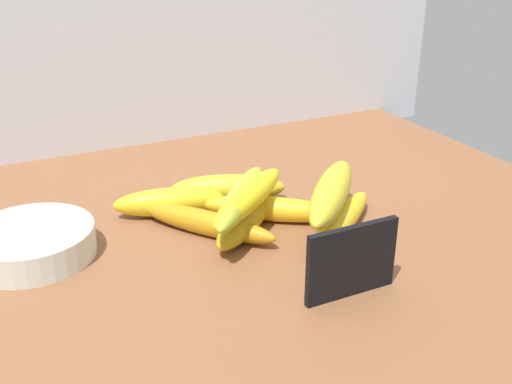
{
  "coord_description": "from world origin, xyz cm",
  "views": [
    {
      "loc": [
        -25.52,
        -65.27,
        40.15
      ],
      "look_at": [
        5.83,
        -0.72,
        8.0
      ],
      "focal_mm": 41.92,
      "sensor_mm": 36.0,
      "label": 1
    }
  ],
  "objects_px": {
    "banana_0": "(341,222)",
    "banana_2": "(228,188)",
    "fruit_bowl": "(32,243)",
    "banana_4": "(245,220)",
    "banana_5": "(269,208)",
    "banana_6": "(331,192)",
    "banana_8": "(249,197)",
    "banana_3": "(169,202)",
    "banana_7": "(241,197)",
    "chalkboard_sign": "(351,264)",
    "banana_1": "(206,223)"
  },
  "relations": [
    {
      "from": "chalkboard_sign",
      "to": "banana_5",
      "type": "bearing_deg",
      "value": 88.93
    },
    {
      "from": "banana_2",
      "to": "banana_5",
      "type": "xyz_separation_m",
      "value": [
        0.03,
        -0.08,
        -0.0
      ]
    },
    {
      "from": "banana_7",
      "to": "fruit_bowl",
      "type": "bearing_deg",
      "value": 166.13
    },
    {
      "from": "banana_2",
      "to": "banana_4",
      "type": "relative_size",
      "value": 1.06
    },
    {
      "from": "banana_3",
      "to": "banana_5",
      "type": "height_order",
      "value": "banana_3"
    },
    {
      "from": "chalkboard_sign",
      "to": "fruit_bowl",
      "type": "relative_size",
      "value": 0.72
    },
    {
      "from": "fruit_bowl",
      "to": "banana_0",
      "type": "bearing_deg",
      "value": -17.11
    },
    {
      "from": "banana_2",
      "to": "banana_8",
      "type": "relative_size",
      "value": 0.88
    },
    {
      "from": "banana_0",
      "to": "banana_2",
      "type": "height_order",
      "value": "banana_2"
    },
    {
      "from": "chalkboard_sign",
      "to": "banana_7",
      "type": "bearing_deg",
      "value": 105.62
    },
    {
      "from": "banana_5",
      "to": "banana_1",
      "type": "bearing_deg",
      "value": -177.87
    },
    {
      "from": "banana_4",
      "to": "fruit_bowl",
      "type": "bearing_deg",
      "value": 166.91
    },
    {
      "from": "banana_2",
      "to": "fruit_bowl",
      "type": "bearing_deg",
      "value": -171.43
    },
    {
      "from": "chalkboard_sign",
      "to": "banana_0",
      "type": "height_order",
      "value": "chalkboard_sign"
    },
    {
      "from": "banana_8",
      "to": "banana_6",
      "type": "bearing_deg",
      "value": -17.64
    },
    {
      "from": "chalkboard_sign",
      "to": "banana_3",
      "type": "distance_m",
      "value": 0.3
    },
    {
      "from": "banana_4",
      "to": "banana_5",
      "type": "distance_m",
      "value": 0.05
    },
    {
      "from": "chalkboard_sign",
      "to": "banana_4",
      "type": "relative_size",
      "value": 0.7
    },
    {
      "from": "banana_4",
      "to": "banana_5",
      "type": "height_order",
      "value": "banana_4"
    },
    {
      "from": "banana_4",
      "to": "banana_1",
      "type": "bearing_deg",
      "value": 155.33
    },
    {
      "from": "chalkboard_sign",
      "to": "fruit_bowl",
      "type": "distance_m",
      "value": 0.38
    },
    {
      "from": "banana_4",
      "to": "banana_7",
      "type": "height_order",
      "value": "banana_7"
    },
    {
      "from": "banana_6",
      "to": "banana_7",
      "type": "xyz_separation_m",
      "value": [
        -0.11,
        0.04,
        0.0
      ]
    },
    {
      "from": "banana_5",
      "to": "banana_6",
      "type": "xyz_separation_m",
      "value": [
        0.06,
        -0.06,
        0.04
      ]
    },
    {
      "from": "banana_4",
      "to": "banana_7",
      "type": "distance_m",
      "value": 0.04
    },
    {
      "from": "banana_2",
      "to": "banana_6",
      "type": "distance_m",
      "value": 0.17
    },
    {
      "from": "banana_2",
      "to": "banana_8",
      "type": "xyz_separation_m",
      "value": [
        -0.02,
        -0.11,
        0.03
      ]
    },
    {
      "from": "banana_7",
      "to": "banana_8",
      "type": "distance_m",
      "value": 0.01
    },
    {
      "from": "banana_0",
      "to": "banana_4",
      "type": "bearing_deg",
      "value": 154.34
    },
    {
      "from": "chalkboard_sign",
      "to": "fruit_bowl",
      "type": "xyz_separation_m",
      "value": [
        -0.3,
        0.24,
        -0.02
      ]
    },
    {
      "from": "banana_3",
      "to": "banana_8",
      "type": "bearing_deg",
      "value": -54.34
    },
    {
      "from": "fruit_bowl",
      "to": "banana_0",
      "type": "height_order",
      "value": "fruit_bowl"
    },
    {
      "from": "banana_8",
      "to": "banana_3",
      "type": "bearing_deg",
      "value": 125.66
    },
    {
      "from": "banana_3",
      "to": "banana_8",
      "type": "distance_m",
      "value": 0.13
    },
    {
      "from": "banana_0",
      "to": "banana_4",
      "type": "height_order",
      "value": "banana_4"
    },
    {
      "from": "chalkboard_sign",
      "to": "banana_4",
      "type": "xyz_separation_m",
      "value": [
        -0.04,
        0.18,
        -0.02
      ]
    },
    {
      "from": "banana_8",
      "to": "banana_7",
      "type": "bearing_deg",
      "value": 151.25
    },
    {
      "from": "fruit_bowl",
      "to": "banana_3",
      "type": "xyz_separation_m",
      "value": [
        0.19,
        0.04,
        0.0
      ]
    },
    {
      "from": "banana_6",
      "to": "fruit_bowl",
      "type": "bearing_deg",
      "value": 164.67
    },
    {
      "from": "banana_5",
      "to": "banana_7",
      "type": "relative_size",
      "value": 0.99
    },
    {
      "from": "fruit_bowl",
      "to": "banana_0",
      "type": "relative_size",
      "value": 0.77
    },
    {
      "from": "fruit_bowl",
      "to": "banana_1",
      "type": "distance_m",
      "value": 0.22
    },
    {
      "from": "banana_2",
      "to": "banana_6",
      "type": "relative_size",
      "value": 0.81
    },
    {
      "from": "banana_2",
      "to": "banana_4",
      "type": "bearing_deg",
      "value": -101.02
    },
    {
      "from": "banana_0",
      "to": "banana_4",
      "type": "xyz_separation_m",
      "value": [
        -0.11,
        0.05,
        0.0
      ]
    },
    {
      "from": "banana_0",
      "to": "banana_1",
      "type": "height_order",
      "value": "same"
    },
    {
      "from": "banana_3",
      "to": "banana_6",
      "type": "distance_m",
      "value": 0.23
    },
    {
      "from": "banana_3",
      "to": "chalkboard_sign",
      "type": "bearing_deg",
      "value": -67.31
    },
    {
      "from": "banana_4",
      "to": "banana_3",
      "type": "bearing_deg",
      "value": 126.56
    },
    {
      "from": "fruit_bowl",
      "to": "banana_4",
      "type": "xyz_separation_m",
      "value": [
        0.26,
        -0.06,
        0.0
      ]
    }
  ]
}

